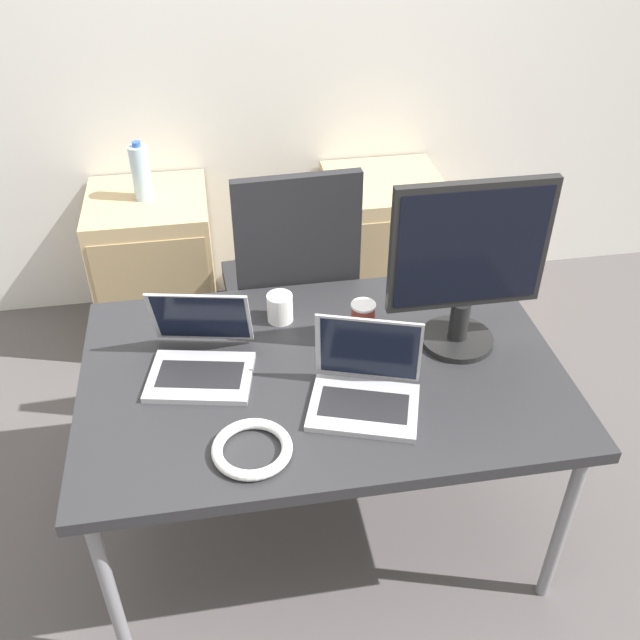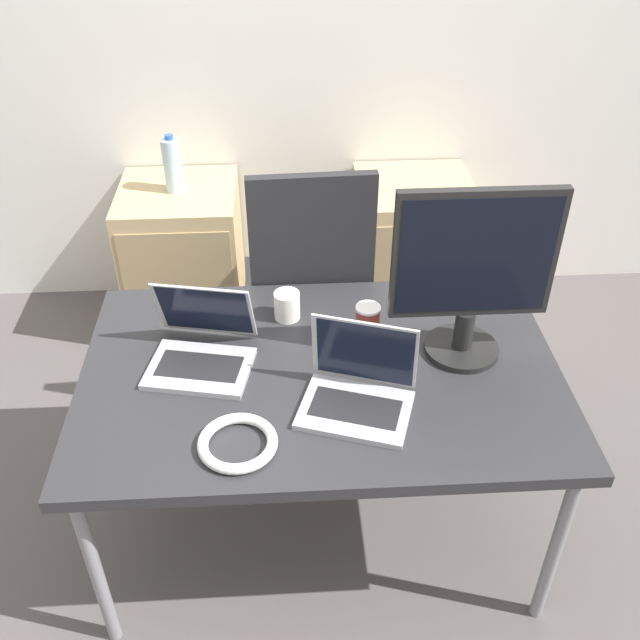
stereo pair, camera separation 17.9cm
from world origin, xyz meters
name	(u,v)px [view 2 (the right image)]	position (x,y,z in m)	size (l,w,h in m)	color
ground_plane	(321,518)	(0.00, 0.00, 0.00)	(14.00, 14.00, 0.00)	#514C4C
wall_back	(299,27)	(0.00, 1.56, 1.30)	(10.00, 0.05, 2.60)	silver
desk	(321,381)	(0.00, 0.00, 0.66)	(1.44, 0.93, 0.71)	#28282B
office_chair	(307,311)	(-0.01, 0.70, 0.42)	(0.56, 0.57, 1.10)	#232326
cabinet_left	(185,258)	(-0.57, 1.26, 0.35)	(0.52, 0.52, 0.69)	tan
cabinet_right	(411,251)	(0.50, 1.26, 0.35)	(0.52, 0.52, 0.69)	tan
water_bottle	(173,165)	(-0.57, 1.26, 0.81)	(0.08, 0.08, 0.26)	silver
laptop_left	(201,348)	(-0.36, 0.06, 0.76)	(0.34, 0.35, 0.23)	#ADADB2
laptop_right	(358,390)	(0.10, -0.16, 0.76)	(0.36, 0.33, 0.24)	#ADADB2
monitor	(472,273)	(0.44, 0.06, 0.99)	(0.47, 0.23, 0.55)	black
coffee_cup_white	(287,305)	(-0.10, 0.27, 0.75)	(0.08, 0.08, 0.10)	white
coffee_cup_brown	(368,321)	(0.16, 0.16, 0.76)	(0.08, 0.08, 0.11)	maroon
cable_coil	(238,443)	(-0.24, -0.30, 0.72)	(0.21, 0.21, 0.03)	white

